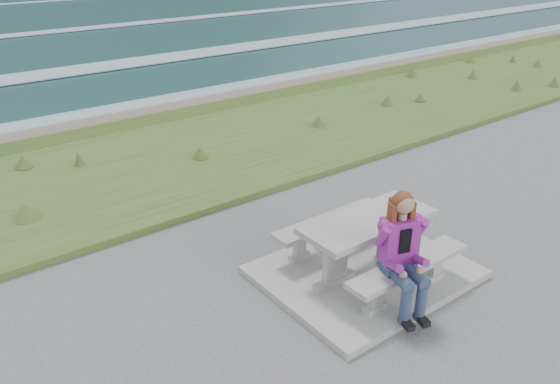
{
  "coord_description": "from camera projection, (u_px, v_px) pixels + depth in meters",
  "views": [
    {
      "loc": [
        -4.54,
        -4.15,
        4.11
      ],
      "look_at": [
        -0.49,
        1.2,
        0.91
      ],
      "focal_mm": 35.0,
      "sensor_mm": 36.0,
      "label": 1
    }
  ],
  "objects": [
    {
      "name": "concrete_slab",
      "position": [
        364.0,
        272.0,
        7.21
      ],
      "size": [
        2.6,
        2.1,
        0.1
      ],
      "primitive_type": "cube",
      "color": "#A1A19C",
      "rests_on": "ground"
    },
    {
      "name": "picnic_table",
      "position": [
        368.0,
        230.0,
        6.93
      ],
      "size": [
        1.8,
        0.75,
        0.75
      ],
      "color": "#A1A19C",
      "rests_on": "concrete_slab"
    },
    {
      "name": "bench_landward",
      "position": [
        408.0,
        270.0,
        6.53
      ],
      "size": [
        1.8,
        0.35,
        0.45
      ],
      "color": "#A1A19C",
      "rests_on": "concrete_slab"
    },
    {
      "name": "bench_seaward",
      "position": [
        330.0,
        225.0,
        7.54
      ],
      "size": [
        1.8,
        0.35,
        0.45
      ],
      "color": "#A1A19C",
      "rests_on": "concrete_slab"
    },
    {
      "name": "grass_verge",
      "position": [
        184.0,
        161.0,
        10.82
      ],
      "size": [
        160.0,
        4.5,
        0.22
      ],
      "primitive_type": "cube",
      "color": "#375921",
      "rests_on": "ground"
    },
    {
      "name": "shore_drop",
      "position": [
        126.0,
        124.0,
        12.91
      ],
      "size": [
        160.0,
        0.8,
        2.2
      ],
      "primitive_type": "cube",
      "color": "brown",
      "rests_on": "ground"
    },
    {
      "name": "seated_woman",
      "position": [
        404.0,
        270.0,
        6.22
      ],
      "size": [
        0.6,
        0.81,
        1.44
      ],
      "rotation": [
        0.0,
        0.0,
        -0.31
      ],
      "color": "navy",
      "rests_on": "concrete_slab"
    }
  ]
}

